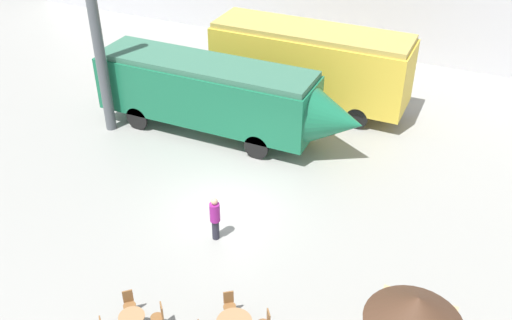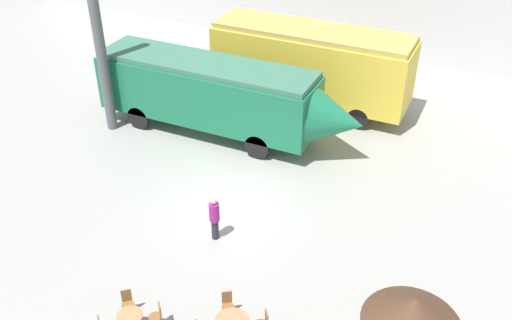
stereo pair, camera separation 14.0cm
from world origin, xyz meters
The scene contains 9 objects.
ground_plane centered at (0.00, 0.00, 0.00)m, with size 80.00×80.00×0.00m, color gray.
passenger_coach_vintage centered at (-0.11, 8.60, 2.15)m, with size 8.96×2.64×3.72m.
streamlined_locomotive centered at (-2.43, 4.50, 1.91)m, with size 11.47×2.43×3.22m.
cafe_table_near centered at (0.22, -6.08, 0.52)m, with size 0.71×0.71×0.72m.
cafe_chair_0 centered at (-0.27, -5.55, 0.51)m, with size 0.40×0.40×0.87m.
cafe_chair_3 centered at (0.76, -5.59, 0.51)m, with size 0.40×0.40×0.87m.
cafe_chair_9 centered at (2.30, -4.42, 0.51)m, with size 0.40×0.40×0.87m.
visitor_person centered at (0.40, -1.63, 0.88)m, with size 0.34×0.34×1.63m.
support_pillar centered at (-7.19, 2.92, 4.00)m, with size 0.44×0.44×8.00m.
Camera 2 is at (7.70, -14.14, 12.57)m, focal length 40.00 mm.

